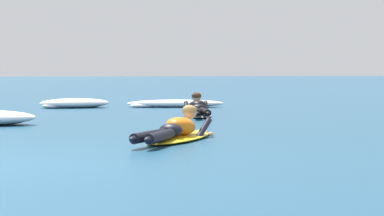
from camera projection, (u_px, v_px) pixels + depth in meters
ground_plane at (51, 111)px, 18.01m from camera, size 120.00×120.00×0.00m
surfer_near at (177, 131)px, 10.77m from camera, size 1.50×2.42×0.54m
surfer_far at (198, 110)px, 16.17m from camera, size 0.70×2.74×0.54m
whitewater_mid_left at (176, 104)px, 19.52m from camera, size 2.55×0.63×0.20m
whitewater_mid_right at (75, 103)px, 19.28m from camera, size 1.87×1.00×0.25m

